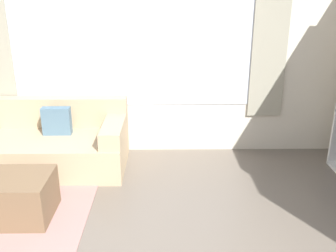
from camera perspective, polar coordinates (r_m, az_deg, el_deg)
The scene contains 3 objects.
wall_back at distance 4.84m, azimuth -5.47°, elevation 11.45°, with size 6.85×0.11×2.70m.
couch_main at distance 4.82m, azimuth -17.53°, elevation -2.69°, with size 1.85×0.97×0.79m.
ottoman at distance 3.92m, azimuth -23.02°, elevation -10.00°, with size 0.80×0.56×0.43m.
Camera 1 is at (0.40, -1.65, 2.07)m, focal length 40.00 mm.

